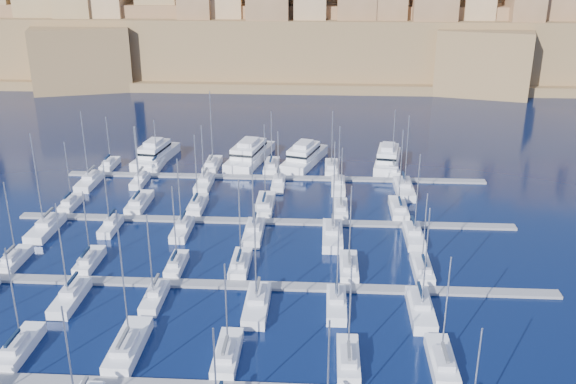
# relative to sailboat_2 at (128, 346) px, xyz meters

# --- Properties ---
(ground) EXTENTS (600.00, 600.00, 0.00)m
(ground) POSITION_rel_sailboat_2_xyz_m (12.03, 27.90, -0.79)
(ground) COLOR black
(ground) RESTS_ON ground
(pontoon_mid_near) EXTENTS (84.00, 2.00, 0.40)m
(pontoon_mid_near) POSITION_rel_sailboat_2_xyz_m (12.03, 15.90, -0.59)
(pontoon_mid_near) COLOR slate
(pontoon_mid_near) RESTS_ON ground
(pontoon_mid_far) EXTENTS (84.00, 2.00, 0.40)m
(pontoon_mid_far) POSITION_rel_sailboat_2_xyz_m (12.03, 37.90, -0.59)
(pontoon_mid_far) COLOR slate
(pontoon_mid_far) RESTS_ON ground
(pontoon_far) EXTENTS (84.00, 2.00, 0.40)m
(pontoon_far) POSITION_rel_sailboat_2_xyz_m (12.03, 59.90, -0.59)
(pontoon_far) COLOR slate
(pontoon_far) RESTS_ON ground
(sailboat_1) EXTENTS (2.61, 8.69, 13.34)m
(sailboat_1) POSITION_rel_sailboat_2_xyz_m (-12.42, -0.87, -0.05)
(sailboat_1) COLOR white
(sailboat_1) RESTS_ON ground
(sailboat_2) EXTENTS (3.14, 10.46, 17.68)m
(sailboat_2) POSITION_rel_sailboat_2_xyz_m (0.00, 0.00, 0.00)
(sailboat_2) COLOR white
(sailboat_2) RESTS_ON ground
(sailboat_3) EXTENTS (2.65, 8.83, 12.14)m
(sailboat_3) POSITION_rel_sailboat_2_xyz_m (11.61, -0.80, -0.06)
(sailboat_3) COLOR white
(sailboat_3) RESTS_ON ground
(sailboat_4) EXTENTS (2.50, 8.33, 13.58)m
(sailboat_4) POSITION_rel_sailboat_2_xyz_m (25.21, -1.05, -0.05)
(sailboat_4) COLOR white
(sailboat_4) RESTS_ON ground
(sailboat_5) EXTENTS (2.70, 9.00, 13.64)m
(sailboat_5) POSITION_rel_sailboat_2_xyz_m (35.57, -0.72, -0.05)
(sailboat_5) COLOR white
(sailboat_5) RESTS_ON ground
(sailboat_12) EXTENTS (2.31, 7.70, 12.94)m
(sailboat_12) POSITION_rel_sailboat_2_xyz_m (-23.09, 20.65, -0.06)
(sailboat_12) COLOR white
(sailboat_12) RESTS_ON ground
(sailboat_13) EXTENTS (2.41, 8.03, 11.68)m
(sailboat_13) POSITION_rel_sailboat_2_xyz_m (-11.94, 20.81, -0.07)
(sailboat_13) COLOR white
(sailboat_13) RESTS_ON ground
(sailboat_14) EXTENTS (2.22, 7.38, 12.87)m
(sailboat_14) POSITION_rel_sailboat_2_xyz_m (1.02, 20.49, -0.06)
(sailboat_14) COLOR white
(sailboat_14) RESTS_ON ground
(sailboat_15) EXTENTS (2.60, 8.66, 13.90)m
(sailboat_15) POSITION_rel_sailboat_2_xyz_m (10.26, 21.12, -0.05)
(sailboat_15) COLOR white
(sailboat_15) RESTS_ON ground
(sailboat_16) EXTENTS (2.58, 8.60, 13.25)m
(sailboat_16) POSITION_rel_sailboat_2_xyz_m (25.92, 21.09, -0.05)
(sailboat_16) COLOR white
(sailboat_16) RESTS_ON ground
(sailboat_17) EXTENTS (2.56, 8.55, 12.37)m
(sailboat_17) POSITION_rel_sailboat_2_xyz_m (36.33, 21.06, -0.06)
(sailboat_17) COLOR white
(sailboat_17) RESTS_ON ground
(sailboat_19) EXTENTS (2.73, 9.11, 14.50)m
(sailboat_19) POSITION_rel_sailboat_2_xyz_m (-10.82, 10.46, -0.04)
(sailboat_19) COLOR white
(sailboat_19) RESTS_ON ground
(sailboat_20) EXTENTS (2.32, 7.73, 12.98)m
(sailboat_20) POSITION_rel_sailboat_2_xyz_m (0.23, 11.13, -0.06)
(sailboat_20) COLOR white
(sailboat_20) RESTS_ON ground
(sailboat_21) EXTENTS (2.97, 9.89, 15.23)m
(sailboat_21) POSITION_rel_sailboat_2_xyz_m (13.83, 10.07, -0.02)
(sailboat_21) COLOR white
(sailboat_21) RESTS_ON ground
(sailboat_22) EXTENTS (2.52, 8.41, 12.81)m
(sailboat_22) POSITION_rel_sailboat_2_xyz_m (24.02, 10.80, -0.06)
(sailboat_22) COLOR white
(sailboat_22) RESTS_ON ground
(sailboat_23) EXTENTS (2.93, 9.76, 15.17)m
(sailboat_23) POSITION_rel_sailboat_2_xyz_m (34.68, 10.14, -0.03)
(sailboat_23) COLOR white
(sailboat_23) RESTS_ON ground
(sailboat_24) EXTENTS (2.26, 7.54, 12.35)m
(sailboat_24) POSITION_rel_sailboat_2_xyz_m (-23.07, 42.57, -0.07)
(sailboat_24) COLOR white
(sailboat_24) RESTS_ON ground
(sailboat_25) EXTENTS (2.91, 9.70, 14.96)m
(sailboat_25) POSITION_rel_sailboat_2_xyz_m (-10.91, 43.63, -0.03)
(sailboat_25) COLOR white
(sailboat_25) RESTS_ON ground
(sailboat_26) EXTENTS (2.61, 8.70, 13.81)m
(sailboat_26) POSITION_rel_sailboat_2_xyz_m (-0.31, 43.14, -0.05)
(sailboat_26) COLOR white
(sailboat_26) RESTS_ON ground
(sailboat_27) EXTENTS (3.09, 10.29, 15.62)m
(sailboat_27) POSITION_rel_sailboat_2_xyz_m (11.71, 43.92, -0.02)
(sailboat_27) COLOR white
(sailboat_27) RESTS_ON ground
(sailboat_28) EXTENTS (2.39, 7.96, 12.10)m
(sailboat_28) POSITION_rel_sailboat_2_xyz_m (25.12, 42.77, -0.07)
(sailboat_28) COLOR white
(sailboat_28) RESTS_ON ground
(sailboat_29) EXTENTS (2.83, 9.45, 15.14)m
(sailboat_29) POSITION_rel_sailboat_2_xyz_m (35.27, 43.50, -0.03)
(sailboat_29) COLOR white
(sailboat_29) RESTS_ON ground
(sailboat_30) EXTENTS (3.08, 10.25, 17.19)m
(sailboat_30) POSITION_rel_sailboat_2_xyz_m (-23.14, 31.89, -0.01)
(sailboat_30) COLOR white
(sailboat_30) RESTS_ON ground
(sailboat_31) EXTENTS (2.22, 7.41, 12.30)m
(sailboat_31) POSITION_rel_sailboat_2_xyz_m (-12.78, 33.29, -0.07)
(sailboat_31) COLOR white
(sailboat_31) RESTS_ON ground
(sailboat_32) EXTENTS (2.55, 8.49, 13.22)m
(sailboat_32) POSITION_rel_sailboat_2_xyz_m (-0.78, 32.76, -0.05)
(sailboat_32) COLOR white
(sailboat_32) RESTS_ON ground
(sailboat_33) EXTENTS (2.84, 9.47, 13.69)m
(sailboat_33) POSITION_rel_sailboat_2_xyz_m (11.01, 32.28, -0.04)
(sailboat_33) COLOR white
(sailboat_33) RESTS_ON ground
(sailboat_34) EXTENTS (3.17, 10.57, 16.73)m
(sailboat_34) POSITION_rel_sailboat_2_xyz_m (23.64, 31.74, -0.01)
(sailboat_34) COLOR white
(sailboat_34) RESTS_ON ground
(sailboat_35) EXTENTS (2.73, 9.11, 14.78)m
(sailboat_35) POSITION_rel_sailboat_2_xyz_m (36.53, 32.46, -0.03)
(sailboat_35) COLOR white
(sailboat_35) RESTS_ON ground
(sailboat_36) EXTENTS (2.30, 7.66, 11.18)m
(sailboat_36) POSITION_rel_sailboat_2_xyz_m (-23.12, 64.63, -0.08)
(sailboat_36) COLOR white
(sailboat_36) RESTS_ON ground
(sailboat_37) EXTENTS (2.25, 7.51, 10.74)m
(sailboat_37) POSITION_rel_sailboat_2_xyz_m (-13.10, 64.55, -0.08)
(sailboat_37) COLOR white
(sailboat_37) RESTS_ON ground
(sailboat_38) EXTENTS (2.85, 9.49, 16.56)m
(sailboat_38) POSITION_rel_sailboat_2_xyz_m (-1.43, 65.53, -0.02)
(sailboat_38) COLOR white
(sailboat_38) RESTS_ON ground
(sailboat_39) EXTENTS (2.80, 9.32, 12.64)m
(sailboat_39) POSITION_rel_sailboat_2_xyz_m (11.06, 65.44, -0.05)
(sailboat_39) COLOR white
(sailboat_39) RESTS_ON ground
(sailboat_40) EXTENTS (2.65, 8.84, 12.93)m
(sailboat_40) POSITION_rel_sailboat_2_xyz_m (23.59, 65.20, -0.05)
(sailboat_40) COLOR white
(sailboat_40) RESTS_ON ground
(sailboat_41) EXTENTS (2.53, 8.42, 13.47)m
(sailboat_41) POSITION_rel_sailboat_2_xyz_m (36.10, 65.00, -0.05)
(sailboat_41) COLOR white
(sailboat_41) RESTS_ON ground
(sailboat_42) EXTENTS (2.91, 9.70, 15.21)m
(sailboat_42) POSITION_rel_sailboat_2_xyz_m (-23.72, 54.17, -0.03)
(sailboat_42) COLOR white
(sailboat_42) RESTS_ON ground
(sailboat_43) EXTENTS (2.26, 7.55, 12.13)m
(sailboat_43) POSITION_rel_sailboat_2_xyz_m (-14.01, 55.22, -0.07)
(sailboat_43) COLOR white
(sailboat_43) RESTS_ON ground
(sailboat_44) EXTENTS (2.70, 9.00, 12.71)m
(sailboat_44) POSITION_rel_sailboat_2_xyz_m (-1.09, 54.51, -0.05)
(sailboat_44) COLOR white
(sailboat_44) RESTS_ON ground
(sailboat_45) EXTENTS (2.37, 7.91, 11.62)m
(sailboat_45) POSITION_rel_sailboat_2_xyz_m (13.29, 55.05, -0.07)
(sailboat_45) COLOR white
(sailboat_45) RESTS_ON ground
(sailboat_46) EXTENTS (2.59, 8.64, 12.93)m
(sailboat_46) POSITION_rel_sailboat_2_xyz_m (24.86, 54.69, -0.05)
(sailboat_46) COLOR white
(sailboat_46) RESTS_ON ground
(sailboat_47) EXTENTS (3.25, 10.84, 15.49)m
(sailboat_47) POSITION_rel_sailboat_2_xyz_m (37.28, 53.61, -0.01)
(sailboat_47) COLOR white
(sailboat_47) RESTS_ON ground
(motor_yacht_a) EXTENTS (7.28, 17.03, 5.25)m
(motor_yacht_a) POSITION_rel_sailboat_2_xyz_m (-14.51, 69.32, 0.94)
(motor_yacht_a) COLOR white
(motor_yacht_a) RESTS_ON ground
(motor_yacht_b) EXTENTS (9.46, 19.99, 5.25)m
(motor_yacht_b) POSITION_rel_sailboat_2_xyz_m (5.88, 70.64, 0.94)
(motor_yacht_b) COLOR white
(motor_yacht_b) RESTS_ON ground
(motor_yacht_c) EXTENTS (9.89, 17.97, 5.25)m
(motor_yacht_c) POSITION_rel_sailboat_2_xyz_m (17.77, 69.68, 0.94)
(motor_yacht_c) COLOR white
(motor_yacht_c) RESTS_ON ground
(motor_yacht_d) EXTENTS (7.04, 16.20, 5.25)m
(motor_yacht_d) POSITION_rel_sailboat_2_xyz_m (35.48, 68.93, 0.94)
(motor_yacht_d) COLOR white
(motor_yacht_d) RESTS_ON ground
(fortified_city) EXTENTS (460.00, 108.95, 59.52)m
(fortified_city) POSITION_rel_sailboat_2_xyz_m (11.85, 183.16, 13.96)
(fortified_city) COLOR brown
(fortified_city) RESTS_ON ground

